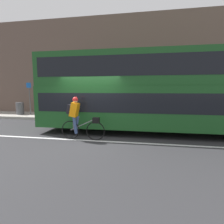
# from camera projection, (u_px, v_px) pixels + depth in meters

# --- Properties ---
(ground_plane) EXTENTS (80.00, 80.00, 0.00)m
(ground_plane) POSITION_uv_depth(u_px,v_px,m) (87.00, 139.00, 7.01)
(ground_plane) COLOR #2D2D30
(road_center_line) EXTENTS (50.00, 0.14, 0.01)m
(road_center_line) POSITION_uv_depth(u_px,v_px,m) (86.00, 140.00, 6.82)
(road_center_line) COLOR silver
(road_center_line) RESTS_ON ground_plane
(sidewalk_curb) EXTENTS (60.00, 2.55, 0.16)m
(sidewalk_curb) POSITION_uv_depth(u_px,v_px,m) (110.00, 118.00, 11.86)
(sidewalk_curb) COLOR #A8A399
(sidewalk_curb) RESTS_ON ground_plane
(building_facade) EXTENTS (60.00, 0.30, 7.22)m
(building_facade) POSITION_uv_depth(u_px,v_px,m) (114.00, 67.00, 12.80)
(building_facade) COLOR brown
(building_facade) RESTS_ON ground_plane
(bus) EXTENTS (10.63, 2.61, 3.57)m
(bus) POSITION_uv_depth(u_px,v_px,m) (157.00, 89.00, 7.88)
(bus) COLOR black
(bus) RESTS_ON ground_plane
(cyclist_on_bike) EXTENTS (1.77, 0.32, 1.70)m
(cyclist_on_bike) POSITION_uv_depth(u_px,v_px,m) (78.00, 117.00, 6.83)
(cyclist_on_bike) COLOR black
(cyclist_on_bike) RESTS_ON ground_plane
(trash_bin) EXTENTS (0.53, 0.53, 0.87)m
(trash_bin) POSITION_uv_depth(u_px,v_px,m) (20.00, 108.00, 12.83)
(trash_bin) COLOR #515156
(trash_bin) RESTS_ON sidewalk_curb
(street_sign_post) EXTENTS (0.36, 0.09, 2.35)m
(street_sign_post) POSITION_uv_depth(u_px,v_px,m) (30.00, 96.00, 12.57)
(street_sign_post) COLOR #59595B
(street_sign_post) RESTS_ON sidewalk_curb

